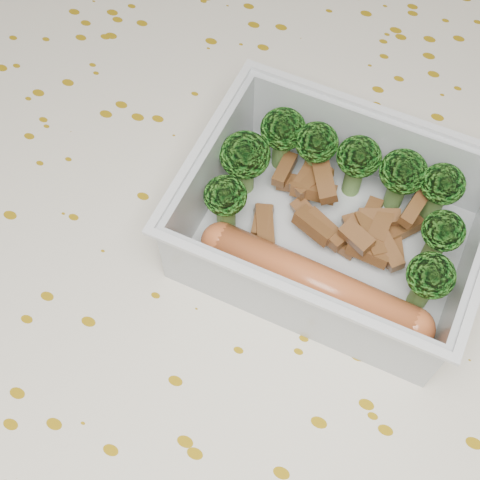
% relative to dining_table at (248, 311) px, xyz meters
% --- Properties ---
extents(ground_plane, '(4.00, 4.00, 0.00)m').
position_rel_dining_table_xyz_m(ground_plane, '(0.00, 0.00, -0.67)').
color(ground_plane, olive).
rests_on(ground_plane, ground).
extents(dining_table, '(1.40, 0.90, 0.75)m').
position_rel_dining_table_xyz_m(dining_table, '(0.00, 0.00, 0.00)').
color(dining_table, brown).
rests_on(dining_table, ground).
extents(tablecloth, '(1.46, 0.96, 0.19)m').
position_rel_dining_table_xyz_m(tablecloth, '(0.00, 0.00, 0.05)').
color(tablecloth, silver).
rests_on(tablecloth, dining_table).
extents(lunch_container, '(0.19, 0.15, 0.06)m').
position_rel_dining_table_xyz_m(lunch_container, '(0.04, 0.03, 0.11)').
color(lunch_container, silver).
rests_on(lunch_container, tablecloth).
extents(broccoli_florets, '(0.16, 0.09, 0.05)m').
position_rel_dining_table_xyz_m(broccoli_florets, '(0.04, 0.06, 0.13)').
color(broccoli_florets, '#608C3F').
rests_on(broccoli_florets, lunch_container).
extents(meat_pile, '(0.11, 0.08, 0.03)m').
position_rel_dining_table_xyz_m(meat_pile, '(0.04, 0.04, 0.11)').
color(meat_pile, brown).
rests_on(meat_pile, lunch_container).
extents(sausage, '(0.15, 0.03, 0.03)m').
position_rel_dining_table_xyz_m(sausage, '(0.05, -0.01, 0.11)').
color(sausage, '#C25E30').
rests_on(sausage, lunch_container).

